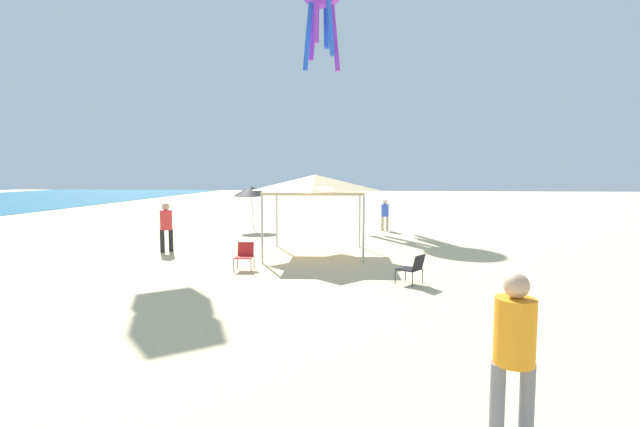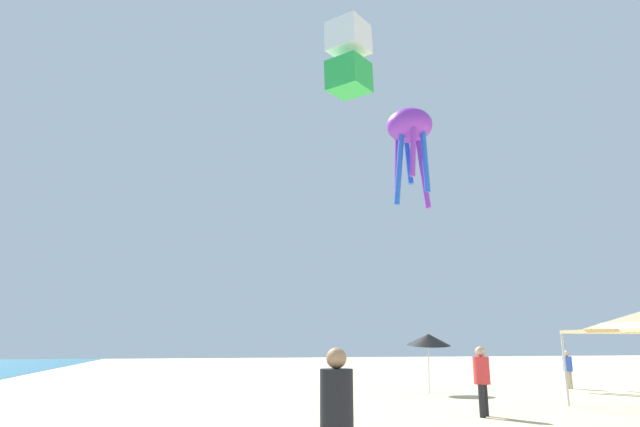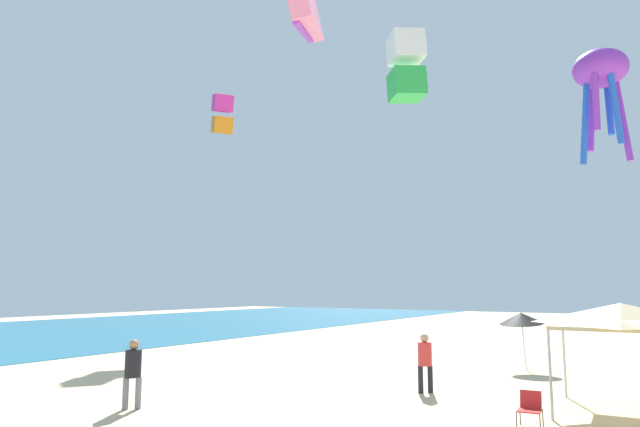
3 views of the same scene
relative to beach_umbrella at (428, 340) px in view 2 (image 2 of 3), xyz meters
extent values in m
cylinder|color=#B7B7BC|center=(-5.01, -2.32, -0.95)|extent=(0.07, 0.07, 2.23)
cylinder|color=silver|center=(0.12, -0.02, -0.93)|extent=(0.29, 0.10, 2.27)
cone|color=black|center=(0.00, 0.00, 0.00)|extent=(1.77, 1.74, 0.66)
cylinder|color=black|center=(-13.12, 7.51, -0.84)|extent=(0.44, 0.44, 0.74)
sphere|color=#A87A56|center=(-13.12, 7.51, -0.33)|extent=(0.28, 0.28, 0.28)
cylinder|color=black|center=(-6.48, 1.45, -1.64)|extent=(0.16, 0.16, 0.84)
cylinder|color=black|center=(-6.71, 1.68, -1.64)|extent=(0.16, 0.16, 0.84)
cylinder|color=red|center=(-6.60, 1.56, -0.86)|extent=(0.44, 0.44, 0.73)
sphere|color=tan|center=(-6.60, 1.56, -0.36)|extent=(0.27, 0.27, 0.27)
cylinder|color=#C6B28C|center=(0.57, -6.71, -1.70)|extent=(0.14, 0.14, 0.73)
cylinder|color=#C6B28C|center=(0.71, -6.96, -1.70)|extent=(0.14, 0.14, 0.73)
cylinder|color=blue|center=(0.64, -6.83, -1.02)|extent=(0.38, 0.38, 0.63)
sphere|color=beige|center=(0.64, -6.83, -0.58)|extent=(0.24, 0.24, 0.24)
cube|color=white|center=(-2.17, 3.85, 11.61)|extent=(1.98, 1.99, 1.29)
cube|color=green|center=(-2.17, 3.85, 9.93)|extent=(1.98, 1.99, 1.29)
ellipsoid|color=purple|center=(7.46, -2.90, 12.53)|extent=(2.70, 2.70, 1.97)
cylinder|color=purple|center=(6.61, -2.68, 10.54)|extent=(0.59, 0.39, 2.89)
cylinder|color=blue|center=(6.84, -3.52, 10.14)|extent=(0.58, 0.58, 3.68)
cylinder|color=purple|center=(7.68, -3.75, 9.74)|extent=(0.43, 0.75, 4.47)
cylinder|color=blue|center=(8.30, -3.13, 10.54)|extent=(0.59, 0.39, 2.89)
cylinder|color=purple|center=(8.07, -2.28, 10.14)|extent=(0.58, 0.58, 3.68)
cylinder|color=blue|center=(7.23, -2.06, 9.74)|extent=(0.43, 0.75, 4.47)
camera|label=1|loc=(-22.87, -5.84, 0.89)|focal=25.66mm
camera|label=2|loc=(-20.33, 9.53, -0.13)|focal=30.14mm
camera|label=3|loc=(-23.75, -5.23, 1.26)|focal=31.27mm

